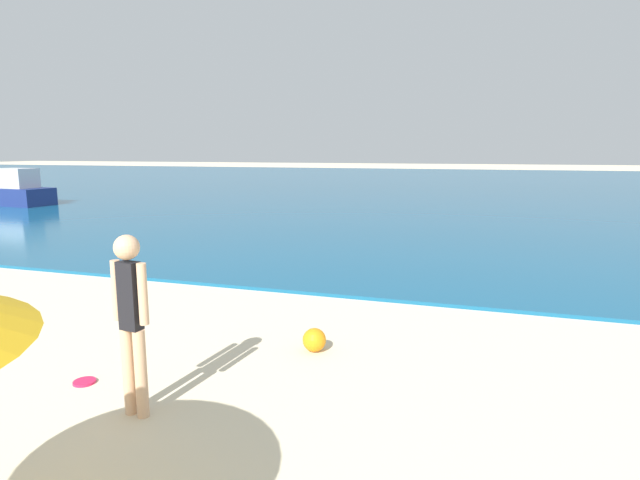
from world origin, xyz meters
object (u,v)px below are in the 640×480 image
object	(u,v)px
person_standing	(131,315)
beach_ball	(314,340)
boat_near	(7,192)
frisbee	(84,382)

from	to	relation	value
person_standing	beach_ball	distance (m)	2.31
person_standing	boat_near	size ratio (longest dim) A/B	0.35
beach_ball	frisbee	bearing A→B (deg)	-142.46
person_standing	frisbee	world-z (taller)	person_standing
person_standing	beach_ball	xyz separation A→B (m)	(1.05, 1.89, -0.79)
frisbee	boat_near	size ratio (longest dim) A/B	0.05
person_standing	frisbee	bearing A→B (deg)	164.84
beach_ball	boat_near	bearing A→B (deg)	147.16
frisbee	beach_ball	size ratio (longest dim) A/B	0.80
boat_near	beach_ball	size ratio (longest dim) A/B	16.72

